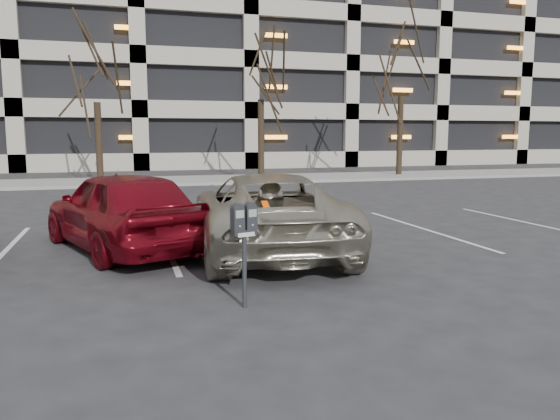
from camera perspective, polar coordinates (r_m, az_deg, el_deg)
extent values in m
plane|color=#28282B|center=(8.69, -1.38, -5.89)|extent=(140.00, 140.00, 0.00)
cube|color=gray|center=(24.33, -11.15, 3.02)|extent=(80.00, 4.00, 0.12)
cube|color=silver|center=(10.85, -26.84, -3.93)|extent=(0.10, 5.20, 0.00)
cube|color=silver|center=(10.68, -11.89, -3.41)|extent=(0.10, 5.20, 0.00)
cube|color=silver|center=(11.23, 2.50, -2.69)|extent=(0.10, 5.20, 0.00)
cube|color=silver|center=(12.41, 14.84, -1.93)|extent=(0.10, 5.20, 0.00)
cube|color=silver|center=(14.05, 24.67, -1.27)|extent=(0.10, 5.20, 0.00)
cube|color=black|center=(45.00, 2.35, 16.76)|extent=(49.92, 19.20, 18.00)
cylinder|color=black|center=(24.17, -18.40, 6.62)|extent=(0.28, 0.28, 3.39)
cylinder|color=black|center=(24.93, -1.99, 7.31)|extent=(0.28, 0.28, 3.62)
cylinder|color=black|center=(27.51, 12.41, 7.49)|extent=(0.28, 0.28, 3.91)
cylinder|color=black|center=(6.58, -3.74, -6.37)|extent=(0.06, 0.06, 0.90)
cube|color=black|center=(6.48, -3.77, -2.34)|extent=(0.32, 0.18, 0.06)
cube|color=silver|center=(6.44, -3.54, -2.59)|extent=(0.21, 0.07, 0.05)
cube|color=gray|center=(6.35, -4.20, -0.45)|extent=(0.10, 0.04, 0.09)
cube|color=gray|center=(6.43, -2.86, -0.34)|extent=(0.10, 0.04, 0.09)
imported|color=#B7B09C|center=(9.63, -1.41, -0.27)|extent=(2.84, 5.27, 1.41)
cube|color=#FF5605|center=(8.61, -2.16, 3.49)|extent=(0.10, 0.20, 0.01)
imported|color=maroon|center=(10.12, -16.23, 0.02)|extent=(3.14, 4.66, 1.48)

